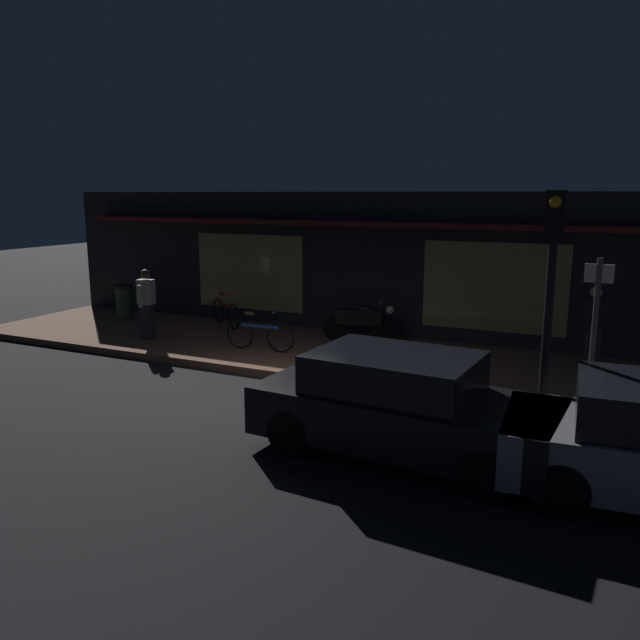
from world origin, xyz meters
name	(u,v)px	position (x,y,z in m)	size (l,w,h in m)	color
ground_plane	(256,395)	(0.00, 0.00, 0.00)	(60.00, 60.00, 0.00)	black
sidewalk_slab	(326,353)	(0.00, 3.00, 0.07)	(18.00, 4.00, 0.15)	brown
storefront_building	(381,261)	(0.00, 6.39, 1.80)	(18.00, 3.30, 3.60)	black
motorcycle	(360,321)	(0.36, 4.09, 0.65)	(1.68, 0.65, 0.97)	black
bicycle_parked	(260,335)	(-1.31, 2.34, 0.51)	(1.66, 0.42, 0.91)	black
bicycle_extra	(226,312)	(-3.47, 4.22, 0.51)	(1.42, 0.93, 0.91)	black
person_photographer	(147,303)	(-4.28, 2.14, 1.03)	(0.41, 0.62, 1.67)	#28232D
person_bystander	(593,327)	(5.35, 3.70, 1.03)	(0.41, 0.62, 1.67)	#28232D
sign_post	(595,322)	(5.43, 1.69, 1.51)	(0.44, 0.09, 2.40)	#47474C
trash_bin	(124,301)	(-6.62, 3.90, 0.62)	(0.48, 0.48, 0.93)	#2D4C33
traffic_light_pole	(551,275)	(4.89, -0.29, 2.48)	(0.24, 0.33, 3.60)	black
parked_car_near	(401,405)	(3.17, -1.36, 0.70)	(4.21, 2.04, 1.42)	black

